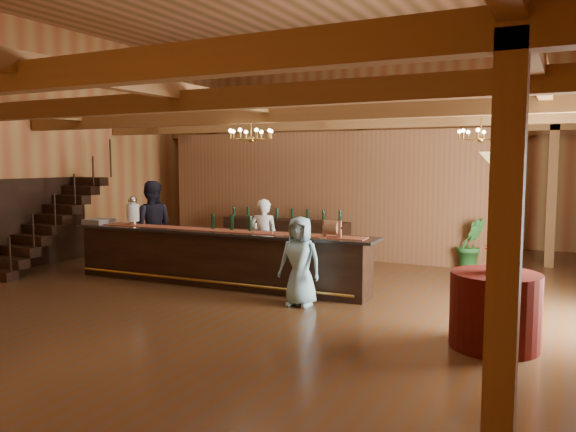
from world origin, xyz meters
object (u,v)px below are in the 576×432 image
at_px(bartender, 264,239).
at_px(round_table, 495,310).
at_px(tasting_bar, 216,257).
at_px(floor_plant, 471,244).
at_px(staff_second, 151,225).
at_px(guest, 300,261).
at_px(beverage_dispenser, 133,211).
at_px(raffle_drum, 332,228).
at_px(backbar_shelf, 285,238).
at_px(chandelier_left, 251,134).
at_px(pendant_lamp, 500,160).
at_px(chandelier_right, 481,134).

bearing_deg(bartender, round_table, 143.68).
xyz_separation_m(tasting_bar, floor_plant, (4.16, 3.73, 0.04)).
height_order(round_table, staff_second, staff_second).
xyz_separation_m(round_table, guest, (-3.13, 0.77, 0.26)).
height_order(beverage_dispenser, raffle_drum, beverage_dispenser).
xyz_separation_m(tasting_bar, bartender, (0.58, 0.85, 0.28)).
bearing_deg(backbar_shelf, chandelier_left, -70.21).
bearing_deg(floor_plant, chandelier_left, -131.38).
distance_m(raffle_drum, chandelier_left, 2.26).
distance_m(beverage_dispenser, pendant_lamp, 7.50).
relative_size(raffle_drum, bartender, 0.21).
distance_m(backbar_shelf, staff_second, 3.35).
distance_m(backbar_shelf, chandelier_right, 5.59).
bearing_deg(staff_second, chandelier_left, 134.78).
xyz_separation_m(backbar_shelf, pendant_lamp, (5.50, -4.84, 1.93)).
xyz_separation_m(chandelier_left, guest, (1.29, -0.63, -2.13)).
height_order(round_table, floor_plant, floor_plant).
bearing_deg(round_table, beverage_dispenser, 168.95).
xyz_separation_m(chandelier_right, pendant_lamp, (0.70, -3.30, -0.47)).
distance_m(chandelier_left, pendant_lamp, 4.66).
relative_size(chandelier_right, floor_plant, 0.70).
distance_m(beverage_dispenser, floor_plant, 7.29).
bearing_deg(round_table, raffle_drum, 152.41).
bearing_deg(beverage_dispenser, round_table, -11.05).
distance_m(chandelier_right, floor_plant, 3.00).
bearing_deg(chandelier_right, tasting_bar, -157.90).
relative_size(raffle_drum, floor_plant, 0.30).
bearing_deg(guest, chandelier_right, 44.02).
bearing_deg(chandelier_left, floor_plant, 48.62).
xyz_separation_m(raffle_drum, bartender, (-1.80, 0.80, -0.42)).
xyz_separation_m(backbar_shelf, staff_second, (-1.90, -2.72, 0.51)).
xyz_separation_m(chandelier_right, guest, (-2.43, -2.53, -2.13)).
distance_m(backbar_shelf, round_table, 7.33).
bearing_deg(bartender, tasting_bar, 45.26).
xyz_separation_m(round_table, staff_second, (-7.41, 2.13, 0.49)).
height_order(beverage_dispenser, guest, beverage_dispenser).
xyz_separation_m(round_table, chandelier_left, (-4.42, 1.40, 2.39)).
height_order(bartender, floor_plant, bartender).
distance_m(raffle_drum, bartender, 2.02).
bearing_deg(floor_plant, bartender, -141.12).
distance_m(tasting_bar, beverage_dispenser, 2.19).
relative_size(beverage_dispenser, pendant_lamp, 0.67).
bearing_deg(round_table, tasting_bar, 164.55).
bearing_deg(bartender, chandelier_right, -175.93).
bearing_deg(chandelier_right, chandelier_left, -152.95).
relative_size(beverage_dispenser, chandelier_left, 0.75).
distance_m(tasting_bar, round_table, 5.45).
bearing_deg(floor_plant, round_table, -78.13).
height_order(round_table, pendant_lamp, pendant_lamp).
xyz_separation_m(beverage_dispenser, backbar_shelf, (1.79, 3.42, -0.88)).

